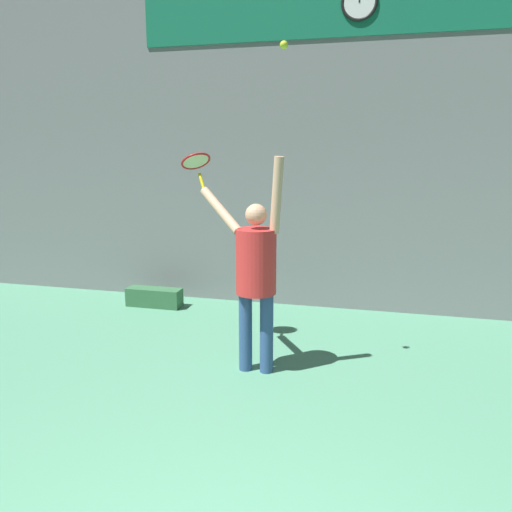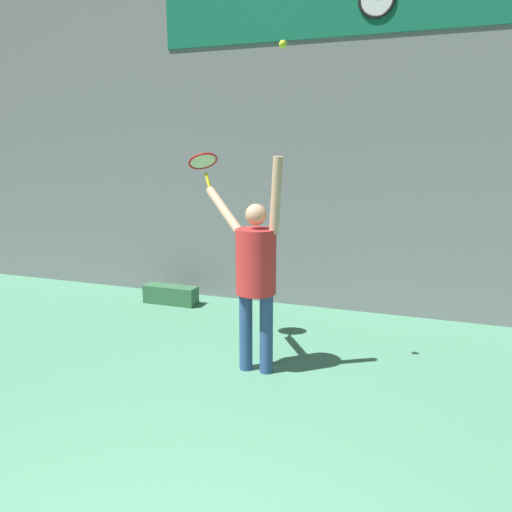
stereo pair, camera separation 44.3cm
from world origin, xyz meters
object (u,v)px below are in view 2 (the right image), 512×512
tennis_racket (203,163)px  equipment_bag (171,295)px  tennis_ball (283,44)px  tennis_player (255,268)px

tennis_racket → equipment_bag: (-1.12, 1.18, -1.88)m
tennis_ball → tennis_player: bearing=172.5°
tennis_ball → equipment_bag: 3.99m
tennis_racket → equipment_bag: 2.49m
tennis_racket → equipment_bag: bearing=133.6°
tennis_player → tennis_ball: tennis_ball is taller
tennis_player → equipment_bag: size_ratio=2.70×
tennis_player → equipment_bag: tennis_player is taller
tennis_ball → equipment_bag: (-2.15, 1.71, -2.89)m
tennis_player → equipment_bag: bearing=138.3°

